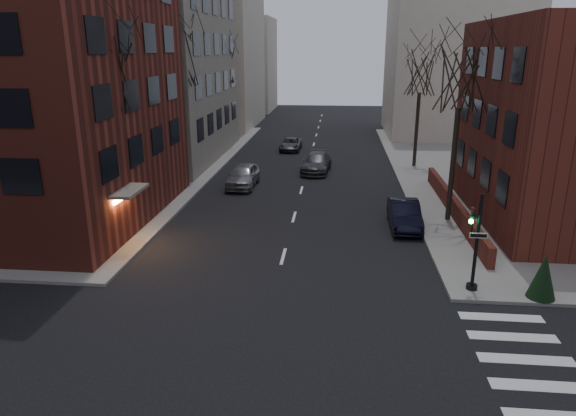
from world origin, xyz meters
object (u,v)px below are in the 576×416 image
(tree_left_a, at_px, (105,70))
(tree_left_b, at_px, (179,57))
(car_lane_gray, at_px, (316,163))
(tree_right_b, at_px, (421,73))
(parked_sedan, at_px, (404,214))
(evergreen_shrub, at_px, (543,276))
(streetlamp_far, at_px, (234,102))
(tree_right_a, at_px, (461,77))
(traffic_signal, at_px, (474,249))
(car_lane_silver, at_px, (243,175))
(streetlamp_near, at_px, (174,132))
(sandwich_board, at_px, (453,206))
(car_lane_far, at_px, (291,144))
(tree_left_c, at_px, (223,64))

(tree_left_a, height_order, tree_left_b, tree_left_b)
(car_lane_gray, bearing_deg, tree_right_b, 21.33)
(parked_sedan, bearing_deg, evergreen_shrub, -62.65)
(tree_left_b, relative_size, streetlamp_far, 1.72)
(tree_right_a, distance_m, tree_right_b, 14.01)
(traffic_signal, xyz_separation_m, car_lane_silver, (-12.16, 15.63, -1.10))
(tree_right_a, bearing_deg, parked_sedan, -155.28)
(tree_left_a, bearing_deg, streetlamp_near, 85.71)
(sandwich_board, bearing_deg, tree_left_a, 175.95)
(car_lane_far, distance_m, evergreen_shrub, 32.65)
(evergreen_shrub, bearing_deg, parked_sedan, 117.38)
(tree_left_c, xyz_separation_m, tree_right_a, (17.60, -22.00, 0.00))
(streetlamp_near, relative_size, car_lane_far, 1.50)
(tree_right_a, bearing_deg, car_lane_silver, 153.05)
(traffic_signal, distance_m, streetlamp_far, 36.81)
(traffic_signal, distance_m, tree_right_b, 23.71)
(tree_right_b, relative_size, car_lane_far, 2.19)
(tree_left_a, xyz_separation_m, evergreen_shrub, (19.30, -5.50, -7.42))
(streetlamp_far, distance_m, sandwich_board, 28.95)
(sandwich_board, bearing_deg, tree_right_b, 72.13)
(tree_left_a, distance_m, car_lane_gray, 19.95)
(tree_left_b, bearing_deg, tree_right_b, 18.82)
(parked_sedan, bearing_deg, tree_left_c, 122.86)
(traffic_signal, relative_size, parked_sedan, 0.89)
(streetlamp_far, xyz_separation_m, evergreen_shrub, (18.70, -33.50, -3.19))
(tree_left_c, height_order, sandwich_board, tree_left_c)
(streetlamp_near, distance_m, car_lane_far, 18.08)
(parked_sedan, relative_size, car_lane_far, 1.07)
(sandwich_board, bearing_deg, streetlamp_far, 107.39)
(traffic_signal, bearing_deg, tree_left_b, 134.54)
(tree_left_b, distance_m, tree_right_a, 19.35)
(evergreen_shrub, bearing_deg, tree_right_b, 94.14)
(tree_left_b, xyz_separation_m, parked_sedan, (15.00, -9.20, -8.17))
(streetlamp_far, bearing_deg, tree_right_b, -30.47)
(car_lane_silver, height_order, car_lane_gray, car_lane_silver)
(tree_left_a, height_order, tree_right_a, tree_left_a)
(car_lane_far, bearing_deg, streetlamp_near, -108.88)
(tree_right_a, relative_size, evergreen_shrub, 5.40)
(tree_left_b, height_order, car_lane_gray, tree_left_b)
(tree_left_b, relative_size, car_lane_silver, 2.28)
(tree_left_c, distance_m, streetlamp_near, 18.40)
(streetlamp_near, bearing_deg, sandwich_board, -8.92)
(traffic_signal, distance_m, tree_left_b, 24.87)
(tree_left_c, xyz_separation_m, car_lane_far, (6.71, -1.38, -7.45))
(tree_left_a, bearing_deg, tree_right_b, 45.64)
(tree_right_b, distance_m, streetlamp_near, 20.01)
(tree_right_a, relative_size, tree_right_b, 1.06)
(streetlamp_near, bearing_deg, tree_right_b, 30.47)
(tree_right_a, distance_m, parked_sedan, 7.83)
(traffic_signal, xyz_separation_m, streetlamp_far, (-16.14, 33.01, 2.33))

